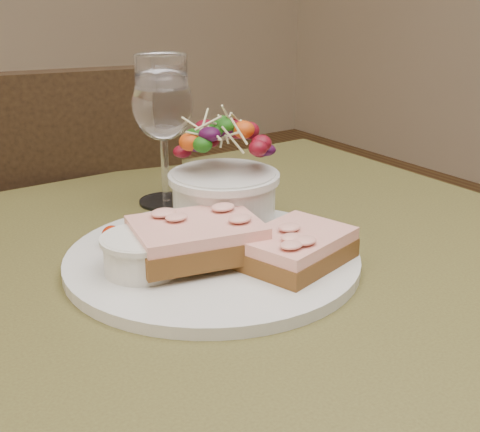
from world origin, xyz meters
TOP-DOWN VIEW (x-y plane):
  - cafe_table at (0.00, 0.00)m, footprint 0.80×0.80m
  - chair_far at (-0.02, 0.61)m, footprint 0.51×0.51m
  - dinner_plate at (-0.02, 0.03)m, footprint 0.30×0.30m
  - sandwich_front at (0.03, -0.03)m, footprint 0.13×0.11m
  - sandwich_back at (-0.04, 0.03)m, footprint 0.14×0.12m
  - ramekin at (-0.10, 0.04)m, footprint 0.07×0.07m
  - salad_bowl at (0.03, 0.10)m, footprint 0.12×0.12m
  - garnish at (-0.09, 0.12)m, footprint 0.05×0.04m
  - wine_glass at (0.03, 0.23)m, footprint 0.08×0.08m

SIDE VIEW (x-z plane):
  - chair_far at x=-0.02m, z-range -0.16..0.74m
  - cafe_table at x=0.00m, z-range 0.27..1.02m
  - dinner_plate at x=-0.02m, z-range 0.75..0.76m
  - garnish at x=-0.09m, z-range 0.76..0.78m
  - sandwich_front at x=0.03m, z-range 0.76..0.79m
  - ramekin at x=-0.10m, z-range 0.76..0.80m
  - sandwich_back at x=-0.04m, z-range 0.77..0.80m
  - salad_bowl at x=0.03m, z-range 0.76..0.88m
  - wine_glass at x=0.03m, z-range 0.79..0.96m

